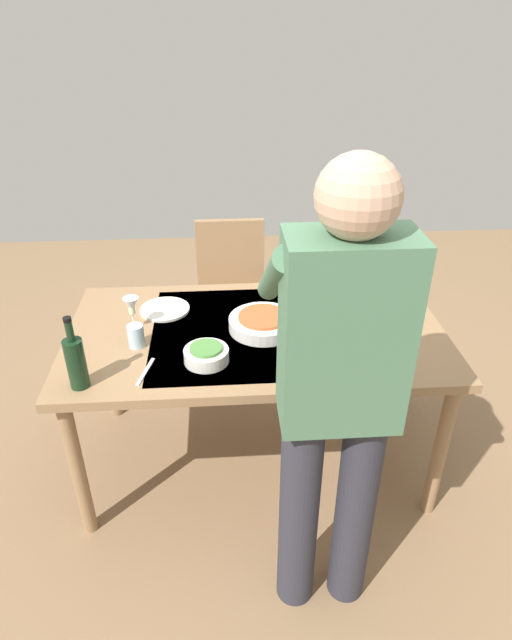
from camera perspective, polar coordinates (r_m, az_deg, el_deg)
The scene contains 15 objects.
ground_plane at distance 2.82m, azimuth -0.00°, elevation -14.17°, with size 6.00×6.00×0.00m, color #846647.
dining_table at distance 2.39m, azimuth -0.00°, elevation -2.51°, with size 1.65×0.91×0.75m.
chair_near at distance 3.19m, azimuth -2.62°, elevation 3.37°, with size 0.40×0.40×0.91m.
person_server at distance 1.67m, azimuth 8.63°, elevation -7.49°, with size 0.42×0.61×1.69m.
wine_bottle at distance 2.07m, azimuth -18.60°, elevation -4.20°, with size 0.07×0.07×0.30m.
wine_glass_left at distance 2.38m, azimuth -13.08°, elevation 1.31°, with size 0.07×0.07×0.15m.
water_cup_near_left at distance 2.31m, azimuth 6.22°, elevation -0.40°, with size 0.07×0.07×0.11m, color silver.
water_cup_near_right at distance 2.27m, azimuth -12.64°, elevation -1.67°, with size 0.07×0.07×0.10m, color silver.
water_cup_far_left at distance 2.41m, azimuth 7.07°, elevation 0.92°, with size 0.08×0.08×0.11m, color silver.
serving_bowl_pasta at distance 2.34m, azimuth 0.75°, elevation -0.25°, with size 0.30×0.30×0.07m.
side_bowl_salad at distance 2.14m, azimuth -5.30°, elevation -3.64°, with size 0.18×0.18×0.07m.
dinner_plate_near at distance 2.54m, azimuth -9.67°, elevation 1.14°, with size 0.23×0.23×0.01m, color white.
dinner_plate_far at distance 2.65m, azimuth 7.33°, elevation 2.73°, with size 0.23×0.23×0.01m, color white.
table_knife at distance 2.32m, azimuth 10.05°, elevation -1.96°, with size 0.01×0.20×0.01m, color silver.
table_fork at distance 2.14m, azimuth -11.66°, elevation -5.39°, with size 0.01×0.18×0.01m, color silver.
Camera 1 is at (0.14, 2.00, 1.99)m, focal length 30.11 mm.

